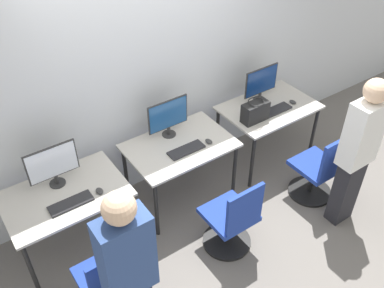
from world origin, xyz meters
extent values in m
plane|color=slate|center=(0.00, 0.00, 0.00)|extent=(20.00, 20.00, 0.00)
cube|color=silver|center=(0.00, 0.85, 1.40)|extent=(12.00, 0.05, 2.80)
cube|color=#BCB7AD|center=(-1.22, 0.36, 0.72)|extent=(1.07, 0.73, 0.02)
cylinder|color=black|center=(-1.71, 0.05, 0.36)|extent=(0.04, 0.04, 0.71)
cylinder|color=black|center=(-0.74, 0.05, 0.36)|extent=(0.04, 0.04, 0.71)
cylinder|color=black|center=(-1.71, 0.68, 0.36)|extent=(0.04, 0.04, 0.71)
cylinder|color=black|center=(-0.74, 0.68, 0.36)|extent=(0.04, 0.04, 0.71)
cylinder|color=#2D2D2D|center=(-1.22, 0.52, 0.74)|extent=(0.15, 0.15, 0.01)
cylinder|color=#2D2D2D|center=(-1.22, 0.52, 0.79)|extent=(0.04, 0.04, 0.09)
cube|color=#2D2D2D|center=(-1.22, 0.53, 0.99)|extent=(0.46, 0.01, 0.32)
cube|color=silver|center=(-1.22, 0.52, 0.99)|extent=(0.43, 0.01, 0.30)
cube|color=#262628|center=(-1.22, 0.21, 0.75)|extent=(0.38, 0.14, 0.02)
ellipsoid|color=#333333|center=(-0.96, 0.20, 0.75)|extent=(0.06, 0.09, 0.03)
cube|color=navy|center=(-1.23, -0.38, 0.41)|extent=(0.44, 0.44, 0.05)
cube|color=navy|center=(-1.23, -0.58, 0.65)|extent=(0.40, 0.04, 0.44)
cube|color=navy|center=(-1.18, -0.80, 1.11)|extent=(0.36, 0.20, 0.67)
sphere|color=beige|center=(-1.18, -0.80, 1.56)|extent=(0.22, 0.22, 0.22)
cube|color=#BCB7AD|center=(0.00, 0.36, 0.72)|extent=(1.07, 0.73, 0.02)
cylinder|color=black|center=(-0.49, 0.05, 0.36)|extent=(0.04, 0.04, 0.71)
cylinder|color=black|center=(0.49, 0.05, 0.36)|extent=(0.04, 0.04, 0.71)
cylinder|color=black|center=(-0.49, 0.68, 0.36)|extent=(0.04, 0.04, 0.71)
cylinder|color=black|center=(0.49, 0.68, 0.36)|extent=(0.04, 0.04, 0.71)
cylinder|color=#2D2D2D|center=(0.00, 0.57, 0.74)|extent=(0.15, 0.15, 0.01)
cylinder|color=#2D2D2D|center=(0.00, 0.57, 0.79)|extent=(0.04, 0.04, 0.09)
cube|color=#2D2D2D|center=(0.00, 0.57, 0.99)|extent=(0.46, 0.01, 0.32)
cube|color=navy|center=(0.00, 0.56, 0.99)|extent=(0.43, 0.01, 0.30)
cube|color=#262628|center=(0.00, 0.25, 0.75)|extent=(0.38, 0.14, 0.02)
ellipsoid|color=#333333|center=(0.26, 0.22, 0.75)|extent=(0.06, 0.09, 0.03)
cylinder|color=black|center=(0.02, -0.43, 0.01)|extent=(0.48, 0.48, 0.03)
cylinder|color=black|center=(0.02, -0.43, 0.21)|extent=(0.04, 0.04, 0.35)
cube|color=navy|center=(0.02, -0.43, 0.41)|extent=(0.44, 0.44, 0.05)
cube|color=navy|center=(0.02, -0.63, 0.65)|extent=(0.40, 0.04, 0.44)
cube|color=#BCB7AD|center=(1.22, 0.36, 0.72)|extent=(1.07, 0.73, 0.02)
cylinder|color=black|center=(0.74, 0.05, 0.36)|extent=(0.04, 0.04, 0.71)
cylinder|color=black|center=(1.71, 0.05, 0.36)|extent=(0.04, 0.04, 0.71)
cylinder|color=black|center=(0.74, 0.68, 0.36)|extent=(0.04, 0.04, 0.71)
cylinder|color=black|center=(1.71, 0.68, 0.36)|extent=(0.04, 0.04, 0.71)
cylinder|color=#2D2D2D|center=(1.22, 0.53, 0.74)|extent=(0.15, 0.15, 0.01)
cylinder|color=#2D2D2D|center=(1.22, 0.53, 0.79)|extent=(0.04, 0.04, 0.09)
cube|color=#2D2D2D|center=(1.22, 0.54, 0.99)|extent=(0.46, 0.01, 0.32)
cube|color=navy|center=(1.22, 0.53, 0.99)|extent=(0.43, 0.01, 0.30)
cube|color=#262628|center=(1.22, 0.26, 0.75)|extent=(0.38, 0.14, 0.02)
ellipsoid|color=#333333|center=(1.49, 0.26, 0.75)|extent=(0.06, 0.09, 0.03)
cylinder|color=black|center=(1.22, -0.41, 0.01)|extent=(0.48, 0.48, 0.03)
cylinder|color=black|center=(1.22, -0.41, 0.21)|extent=(0.04, 0.04, 0.35)
cube|color=navy|center=(1.22, -0.41, 0.41)|extent=(0.44, 0.44, 0.05)
cube|color=navy|center=(1.22, -0.62, 0.65)|extent=(0.40, 0.04, 0.44)
cube|color=#232328|center=(1.20, -0.83, 0.39)|extent=(0.25, 0.16, 0.77)
cube|color=white|center=(1.20, -0.83, 1.11)|extent=(0.36, 0.20, 0.67)
sphere|color=beige|center=(1.20, -0.83, 1.55)|extent=(0.22, 0.22, 0.22)
cube|color=black|center=(0.90, 0.25, 0.85)|extent=(0.30, 0.14, 0.22)
torus|color=black|center=(0.90, 0.25, 0.98)|extent=(0.18, 0.18, 0.01)
camera|label=1|loc=(-1.82, -2.48, 3.43)|focal=40.00mm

